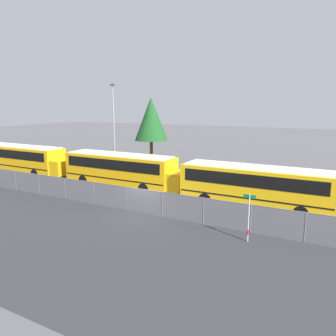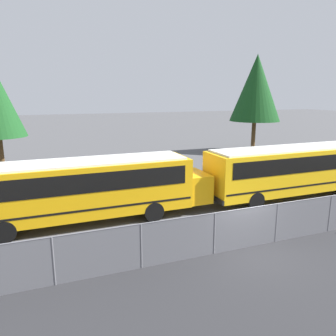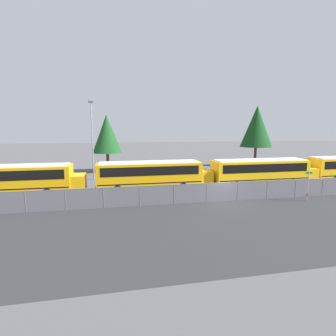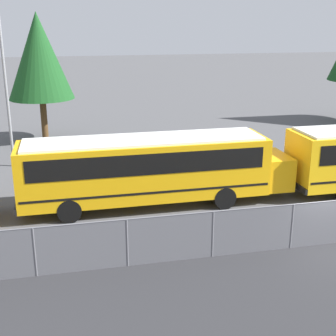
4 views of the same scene
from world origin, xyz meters
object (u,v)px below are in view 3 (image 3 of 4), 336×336
(school_bus_0, at_px, (15,178))
(tree_1, at_px, (107,134))
(school_bus_1, at_px, (152,173))
(street_sign, at_px, (308,185))
(tree_0, at_px, (257,126))
(school_bus_2, at_px, (262,170))
(light_pole, at_px, (92,138))

(school_bus_0, height_order, tree_1, tree_1)
(school_bus_1, xyz_separation_m, street_sign, (13.68, -6.76, -0.41))
(street_sign, height_order, tree_0, tree_0)
(school_bus_0, relative_size, school_bus_2, 1.00)
(school_bus_1, relative_size, tree_1, 1.44)
(tree_1, bearing_deg, tree_0, 1.36)
(light_pole, bearing_deg, tree_0, 13.72)
(street_sign, height_order, tree_1, tree_1)
(light_pole, distance_m, tree_1, 6.19)
(school_bus_0, xyz_separation_m, light_pole, (6.78, 7.76, 3.55))
(school_bus_1, xyz_separation_m, light_pole, (-6.70, 7.64, 3.55))
(street_sign, bearing_deg, tree_0, 72.92)
(tree_1, bearing_deg, school_bus_2, -38.34)
(school_bus_0, relative_size, light_pole, 1.24)
(school_bus_1, bearing_deg, street_sign, -26.29)
(school_bus_0, distance_m, light_pole, 10.90)
(street_sign, bearing_deg, school_bus_2, 98.66)
(tree_0, relative_size, tree_1, 1.21)
(school_bus_0, xyz_separation_m, street_sign, (27.16, -6.64, -0.41))
(school_bus_2, xyz_separation_m, street_sign, (0.96, -6.30, -0.41))
(school_bus_1, xyz_separation_m, tree_1, (-5.04, 13.59, 3.91))
(school_bus_2, bearing_deg, school_bus_0, 179.25)
(light_pole, distance_m, tree_0, 27.64)
(school_bus_2, bearing_deg, street_sign, -81.34)
(school_bus_2, height_order, street_sign, school_bus_2)
(school_bus_2, height_order, light_pole, light_pole)
(tree_0, bearing_deg, school_bus_2, -116.79)
(light_pole, xyz_separation_m, tree_1, (1.66, 5.95, 0.36))
(school_bus_0, height_order, school_bus_2, same)
(school_bus_1, height_order, light_pole, light_pole)
(school_bus_2, distance_m, street_sign, 6.39)
(tree_1, bearing_deg, light_pole, -105.57)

